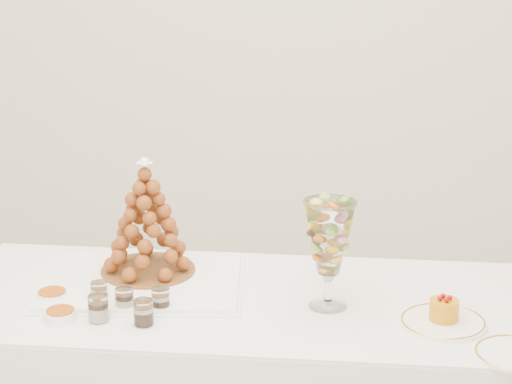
# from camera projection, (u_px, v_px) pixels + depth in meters

# --- Properties ---
(lace_tray) EXTENTS (0.64, 0.51, 0.02)m
(lace_tray) POSITION_uv_depth(u_px,v_px,m) (142.00, 282.00, 3.04)
(lace_tray) COLOR white
(lace_tray) RESTS_ON buffet_table
(macaron_vase) EXTENTS (0.15, 0.15, 0.32)m
(macaron_vase) POSITION_uv_depth(u_px,v_px,m) (329.00, 239.00, 2.84)
(macaron_vase) COLOR white
(macaron_vase) RESTS_ON buffet_table
(cake_plate) EXTENTS (0.24, 0.24, 0.01)m
(cake_plate) POSITION_uv_depth(u_px,v_px,m) (443.00, 323.00, 2.78)
(cake_plate) COLOR white
(cake_plate) RESTS_ON buffet_table
(verrine_a) EXTENTS (0.05, 0.05, 0.07)m
(verrine_a) POSITION_uv_depth(u_px,v_px,m) (99.00, 293.00, 2.91)
(verrine_a) COLOR white
(verrine_a) RESTS_ON buffet_table
(verrine_b) EXTENTS (0.06, 0.06, 0.07)m
(verrine_b) POSITION_uv_depth(u_px,v_px,m) (124.00, 300.00, 2.86)
(verrine_b) COLOR white
(verrine_b) RESTS_ON buffet_table
(verrine_c) EXTENTS (0.06, 0.06, 0.07)m
(verrine_c) POSITION_uv_depth(u_px,v_px,m) (161.00, 300.00, 2.85)
(verrine_c) COLOR white
(verrine_c) RESTS_ON buffet_table
(verrine_d) EXTENTS (0.07, 0.07, 0.08)m
(verrine_d) POSITION_uv_depth(u_px,v_px,m) (98.00, 308.00, 2.79)
(verrine_d) COLOR white
(verrine_d) RESTS_ON buffet_table
(verrine_e) EXTENTS (0.06, 0.06, 0.07)m
(verrine_e) POSITION_uv_depth(u_px,v_px,m) (143.00, 313.00, 2.77)
(verrine_e) COLOR white
(verrine_e) RESTS_ON buffet_table
(ramekin_back) EXTENTS (0.09, 0.09, 0.03)m
(ramekin_back) POSITION_uv_depth(u_px,v_px,m) (52.00, 297.00, 2.93)
(ramekin_back) COLOR white
(ramekin_back) RESTS_ON buffet_table
(ramekin_front) EXTENTS (0.09, 0.09, 0.03)m
(ramekin_front) POSITION_uv_depth(u_px,v_px,m) (61.00, 316.00, 2.81)
(ramekin_front) COLOR white
(ramekin_front) RESTS_ON buffet_table
(croquembouche) EXTENTS (0.31, 0.31, 0.37)m
(croquembouche) POSITION_uv_depth(u_px,v_px,m) (146.00, 217.00, 3.05)
(croquembouche) COLOR brown
(croquembouche) RESTS_ON lace_tray
(mousse_cake) EXTENTS (0.08, 0.08, 0.07)m
(mousse_cake) POSITION_uv_depth(u_px,v_px,m) (444.00, 309.00, 2.78)
(mousse_cake) COLOR #C27909
(mousse_cake) RESTS_ON cake_plate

